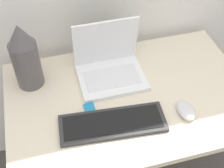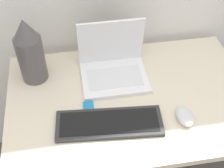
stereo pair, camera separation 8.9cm
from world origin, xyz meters
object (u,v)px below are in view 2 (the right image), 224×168
Objects in this scene: laptop at (113,65)px; vase at (30,51)px; keyboard at (109,123)px; mp3_player at (89,107)px; mouse at (185,116)px.

vase is (-0.35, 0.04, 0.10)m from laptop.
keyboard reaches higher than mp3_player.
keyboard is at bearing -48.18° from vase.
mouse is 1.89× the size of mp3_player.
laptop is at bearing 128.50° from mouse.
laptop is at bearing 77.64° from keyboard.
mouse is at bearing -17.49° from mp3_player.
mp3_player is (-0.13, -0.18, -0.05)m from laptop.
mouse reaches higher than keyboard.
laptop reaches higher than keyboard.
vase reaches higher than mp3_player.
vase reaches higher than mouse.
laptop is 0.95× the size of vase.
laptop is 0.23m from mp3_player.
laptop is 5.12× the size of mp3_player.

